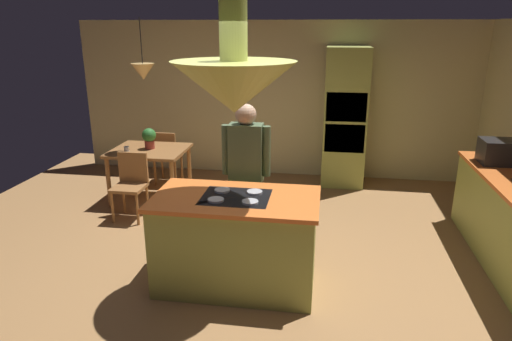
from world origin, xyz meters
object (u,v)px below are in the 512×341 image
(kitchen_island, at_px, (236,241))
(microwave_on_counter, at_px, (502,152))
(oven_tower, at_px, (345,118))
(potted_plant_on_table, at_px, (149,137))
(chair_facing_island, at_px, (131,181))
(chair_by_back_wall, at_px, (166,154))
(person_at_island, at_px, (246,170))
(cup_on_table, at_px, (127,150))
(dining_table, at_px, (149,156))

(kitchen_island, height_order, microwave_on_counter, microwave_on_counter)
(oven_tower, xyz_separation_m, potted_plant_on_table, (-2.80, -1.11, -0.15))
(chair_facing_island, relative_size, chair_by_back_wall, 1.00)
(person_at_island, bearing_deg, chair_by_back_wall, 129.05)
(chair_facing_island, relative_size, cup_on_table, 9.67)
(chair_facing_island, xyz_separation_m, cup_on_table, (-0.23, 0.45, 0.30))
(cup_on_table, bearing_deg, person_at_island, -31.28)
(cup_on_table, relative_size, microwave_on_counter, 0.20)
(chair_facing_island, xyz_separation_m, microwave_on_counter, (4.54, 0.12, 0.56))
(chair_by_back_wall, xyz_separation_m, cup_on_table, (-0.23, -0.91, 0.30))
(dining_table, bearing_deg, microwave_on_counter, -6.97)
(oven_tower, xyz_separation_m, dining_table, (-2.80, -1.14, -0.42))
(dining_table, height_order, microwave_on_counter, microwave_on_counter)
(kitchen_island, xyz_separation_m, person_at_island, (-0.03, 0.71, 0.50))
(cup_on_table, height_order, microwave_on_counter, microwave_on_counter)
(kitchen_island, bearing_deg, chair_facing_island, 140.07)
(person_at_island, xyz_separation_m, chair_by_back_wall, (-1.67, 2.06, -0.47))
(dining_table, bearing_deg, cup_on_table, -135.71)
(kitchen_island, xyz_separation_m, microwave_on_counter, (2.84, 1.55, 0.60))
(cup_on_table, bearing_deg, chair_by_back_wall, 75.52)
(chair_by_back_wall, bearing_deg, microwave_on_counter, 164.82)
(chair_facing_island, distance_m, cup_on_table, 0.59)
(dining_table, xyz_separation_m, cup_on_table, (-0.23, -0.23, 0.15))
(dining_table, relative_size, microwave_on_counter, 2.29)
(potted_plant_on_table, bearing_deg, oven_tower, 21.55)
(kitchen_island, height_order, oven_tower, oven_tower)
(oven_tower, distance_m, person_at_island, 2.77)
(oven_tower, bearing_deg, chair_facing_island, -146.97)
(potted_plant_on_table, height_order, cup_on_table, potted_plant_on_table)
(chair_facing_island, bearing_deg, person_at_island, -22.98)
(dining_table, relative_size, person_at_island, 0.63)
(chair_facing_island, relative_size, microwave_on_counter, 1.89)
(chair_by_back_wall, relative_size, microwave_on_counter, 1.89)
(oven_tower, relative_size, chair_facing_island, 2.48)
(cup_on_table, bearing_deg, oven_tower, 24.32)
(dining_table, xyz_separation_m, microwave_on_counter, (4.54, -0.55, 0.40))
(chair_by_back_wall, bearing_deg, cup_on_table, 75.52)
(kitchen_island, xyz_separation_m, chair_facing_island, (-1.70, 1.42, 0.04))
(kitchen_island, height_order, chair_facing_island, kitchen_island)
(oven_tower, xyz_separation_m, cup_on_table, (-3.03, -1.37, -0.28))
(chair_by_back_wall, relative_size, cup_on_table, 9.67)
(dining_table, distance_m, potted_plant_on_table, 0.27)
(person_at_island, distance_m, potted_plant_on_table, 2.20)
(person_at_island, height_order, microwave_on_counter, person_at_island)
(kitchen_island, height_order, person_at_island, person_at_island)
(person_at_island, bearing_deg, potted_plant_on_table, 139.59)
(person_at_island, height_order, chair_facing_island, person_at_island)
(oven_tower, height_order, chair_facing_island, oven_tower)
(oven_tower, distance_m, potted_plant_on_table, 3.01)
(potted_plant_on_table, height_order, microwave_on_counter, microwave_on_counter)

